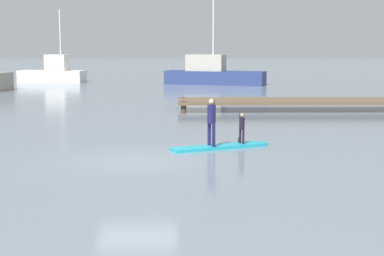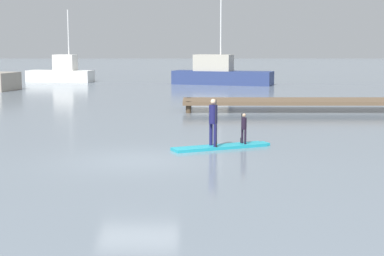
{
  "view_description": "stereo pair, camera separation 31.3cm",
  "coord_description": "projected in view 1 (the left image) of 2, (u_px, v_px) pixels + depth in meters",
  "views": [
    {
      "loc": [
        1.37,
        -18.2,
        3.6
      ],
      "look_at": [
        1.75,
        2.43,
        0.66
      ],
      "focal_mm": 56.18,
      "sensor_mm": 36.0,
      "label": 1
    },
    {
      "loc": [
        1.68,
        -18.21,
        3.6
      ],
      "look_at": [
        1.75,
        2.43,
        0.66
      ],
      "focal_mm": 56.18,
      "sensor_mm": 36.0,
      "label": 2
    }
  ],
  "objects": [
    {
      "name": "ground_plane",
      "position": [
        137.0,
        160.0,
        18.5
      ],
      "size": [
        240.0,
        240.0,
        0.0
      ],
      "primitive_type": "plane",
      "color": "slate"
    },
    {
      "name": "paddler_child_solo",
      "position": [
        242.0,
        127.0,
        20.94
      ],
      "size": [
        0.25,
        0.36,
        1.06
      ],
      "color": "black",
      "rests_on": "paddleboard_near"
    },
    {
      "name": "paddleboard_near",
      "position": [
        220.0,
        147.0,
        20.67
      ],
      "size": [
        3.49,
        1.96,
        0.1
      ],
      "color": "#1E9EB2",
      "rests_on": "ground"
    },
    {
      "name": "motor_boat_small_navy",
      "position": [
        53.0,
        73.0,
        55.39
      ],
      "size": [
        6.33,
        3.04,
        6.59
      ],
      "color": "silver",
      "rests_on": "ground"
    },
    {
      "name": "fishing_boat_green_midground",
      "position": [
        213.0,
        74.0,
        52.02
      ],
      "size": [
        8.9,
        4.79,
        8.17
      ],
      "color": "navy",
      "rests_on": "ground"
    },
    {
      "name": "floating_dock",
      "position": [
        293.0,
        101.0,
        32.12
      ],
      "size": [
        12.29,
        2.8,
        0.59
      ],
      "color": "brown",
      "rests_on": "ground"
    },
    {
      "name": "paddler_adult",
      "position": [
        212.0,
        119.0,
        20.39
      ],
      "size": [
        0.38,
        0.48,
        1.62
      ],
      "color": "#19194C",
      "rests_on": "paddleboard_near"
    }
  ]
}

